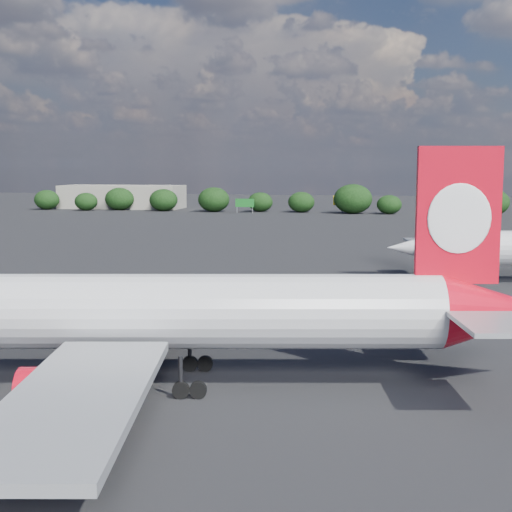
# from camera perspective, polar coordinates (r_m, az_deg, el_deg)

# --- Properties ---
(ground) EXTENTS (500.00, 500.00, 0.00)m
(ground) POSITION_cam_1_polar(r_m,az_deg,el_deg) (109.64, -3.66, -0.77)
(ground) COLOR black
(ground) RESTS_ON ground
(qantas_airliner) EXTENTS (51.22, 48.91, 16.75)m
(qantas_airliner) POSITION_cam_1_polar(r_m,az_deg,el_deg) (50.48, -6.07, -4.60)
(qantas_airliner) COLOR silver
(qantas_airliner) RESTS_ON ground
(terminal_building) EXTENTS (42.00, 16.00, 8.00)m
(terminal_building) POSITION_cam_1_polar(r_m,az_deg,el_deg) (254.55, -10.65, 4.68)
(terminal_building) COLOR gray
(terminal_building) RESTS_ON ground
(highway_sign) EXTENTS (6.00, 0.30, 4.50)m
(highway_sign) POSITION_cam_1_polar(r_m,az_deg,el_deg) (226.01, -0.91, 4.25)
(highway_sign) COLOR #14681F
(highway_sign) RESTS_ON ground
(billboard_yellow) EXTENTS (5.00, 0.30, 5.50)m
(billboard_yellow) POSITION_cam_1_polar(r_m,az_deg,el_deg) (227.99, 6.82, 4.41)
(billboard_yellow) COLOR yellow
(billboard_yellow) RESTS_ON ground
(horizon_treeline) EXTENTS (204.22, 15.80, 9.31)m
(horizon_treeline) POSITION_cam_1_polar(r_m,az_deg,el_deg) (225.77, 8.98, 4.37)
(horizon_treeline) COLOR black
(horizon_treeline) RESTS_ON ground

